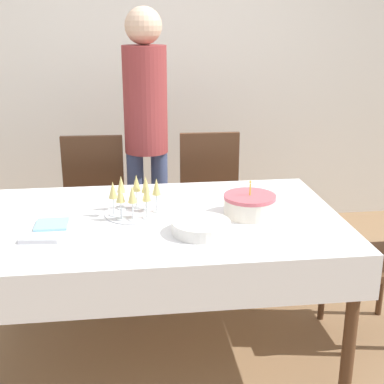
{
  "coord_description": "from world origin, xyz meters",
  "views": [
    {
      "loc": [
        -0.16,
        -2.47,
        1.69
      ],
      "look_at": [
        0.15,
        0.01,
        0.87
      ],
      "focal_mm": 50.0,
      "sensor_mm": 36.0,
      "label": 1
    }
  ],
  "objects_px": {
    "dining_chair_far_right": "(211,199)",
    "person_standing": "(146,119)",
    "champagne_tray": "(134,197)",
    "birthday_cake": "(250,205)",
    "dining_chair_far_left": "(93,204)",
    "plate_stack_main": "(201,227)"
  },
  "relations": [
    {
      "from": "plate_stack_main",
      "to": "person_standing",
      "type": "bearing_deg",
      "value": 99.34
    },
    {
      "from": "dining_chair_far_right",
      "to": "birthday_cake",
      "type": "xyz_separation_m",
      "value": [
        0.04,
        -0.91,
        0.28
      ]
    },
    {
      "from": "dining_chair_far_left",
      "to": "champagne_tray",
      "type": "xyz_separation_m",
      "value": [
        0.26,
        -0.82,
        0.32
      ]
    },
    {
      "from": "plate_stack_main",
      "to": "person_standing",
      "type": "relative_size",
      "value": 0.15
    },
    {
      "from": "birthday_cake",
      "to": "person_standing",
      "type": "xyz_separation_m",
      "value": [
        -0.46,
        0.98,
        0.27
      ]
    },
    {
      "from": "person_standing",
      "to": "champagne_tray",
      "type": "bearing_deg",
      "value": -96.51
    },
    {
      "from": "champagne_tray",
      "to": "birthday_cake",
      "type": "bearing_deg",
      "value": -8.45
    },
    {
      "from": "dining_chair_far_right",
      "to": "birthday_cake",
      "type": "relative_size",
      "value": 3.7
    },
    {
      "from": "dining_chair_far_left",
      "to": "champagne_tray",
      "type": "distance_m",
      "value": 0.92
    },
    {
      "from": "dining_chair_far_left",
      "to": "person_standing",
      "type": "relative_size",
      "value": 0.55
    },
    {
      "from": "birthday_cake",
      "to": "person_standing",
      "type": "bearing_deg",
      "value": 115.33
    },
    {
      "from": "plate_stack_main",
      "to": "dining_chair_far_left",
      "type": "bearing_deg",
      "value": 116.66
    },
    {
      "from": "dining_chair_far_right",
      "to": "plate_stack_main",
      "type": "bearing_deg",
      "value": -101.66
    },
    {
      "from": "dining_chair_far_right",
      "to": "person_standing",
      "type": "xyz_separation_m",
      "value": [
        -0.42,
        0.07,
        0.54
      ]
    },
    {
      "from": "person_standing",
      "to": "dining_chair_far_right",
      "type": "bearing_deg",
      "value": -9.96
    },
    {
      "from": "champagne_tray",
      "to": "dining_chair_far_right",
      "type": "bearing_deg",
      "value": 57.53
    },
    {
      "from": "dining_chair_far_right",
      "to": "birthday_cake",
      "type": "height_order",
      "value": "dining_chair_far_right"
    },
    {
      "from": "dining_chair_far_right",
      "to": "champagne_tray",
      "type": "bearing_deg",
      "value": -122.47
    },
    {
      "from": "birthday_cake",
      "to": "dining_chair_far_right",
      "type": "bearing_deg",
      "value": 92.72
    },
    {
      "from": "dining_chair_far_left",
      "to": "person_standing",
      "type": "height_order",
      "value": "person_standing"
    },
    {
      "from": "dining_chair_far_right",
      "to": "person_standing",
      "type": "height_order",
      "value": "person_standing"
    },
    {
      "from": "person_standing",
      "to": "plate_stack_main",
      "type": "bearing_deg",
      "value": -80.66
    }
  ]
}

